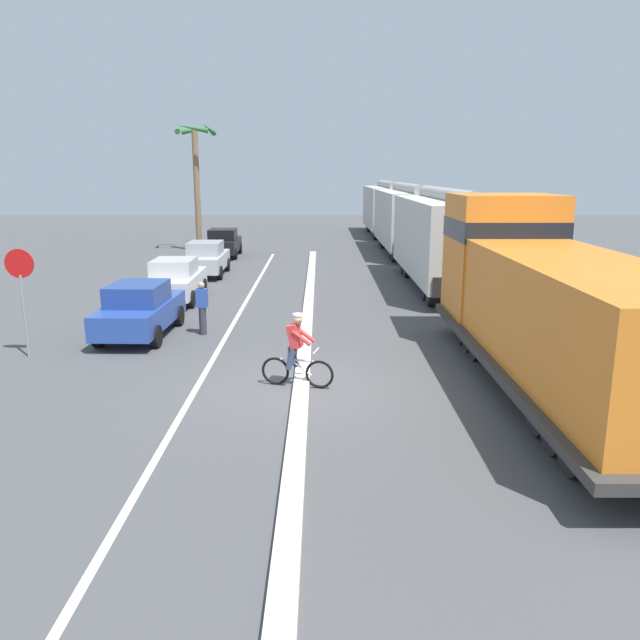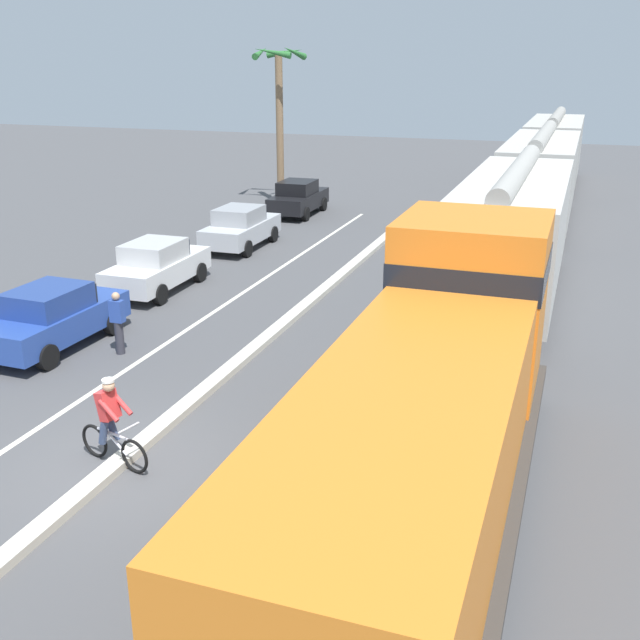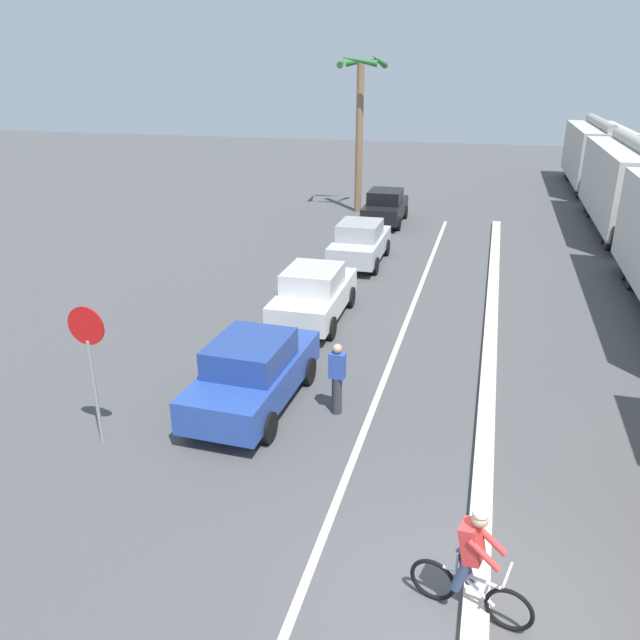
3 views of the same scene
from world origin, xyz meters
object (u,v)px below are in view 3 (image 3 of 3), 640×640
object	(u,v)px
hopper_car_middle	(629,185)
parked_car_white	(314,294)
hopper_car_trailing	(596,154)
stop_sign	(89,350)
palm_tree_near	(360,106)
parked_car_blue	(253,372)
parked_car_black	(385,207)
pedestrian_by_cars	(337,378)
parked_car_silver	(360,242)
cyclist	(472,566)

from	to	relation	value
hopper_car_middle	parked_car_white	xyz separation A→B (m)	(-10.67, -14.47, -1.26)
hopper_car_middle	hopper_car_trailing	bearing A→B (deg)	90.00
stop_sign	palm_tree_near	bearing A→B (deg)	89.28
parked_car_blue	palm_tree_near	bearing A→B (deg)	95.88
parked_car_black	stop_sign	xyz separation A→B (m)	(-2.13, -20.38, 1.21)
pedestrian_by_cars	palm_tree_near	bearing A→B (deg)	100.96
parked_car_white	stop_sign	xyz separation A→B (m)	(-2.26, -7.43, 1.21)
parked_car_black	parked_car_blue	bearing A→B (deg)	-89.16
parked_car_black	pedestrian_by_cars	xyz separation A→B (m)	(2.09, -18.03, 0.03)
hopper_car_middle	palm_tree_near	distance (m)	13.07
pedestrian_by_cars	hopper_car_trailing	bearing A→B (deg)	74.37
hopper_car_trailing	pedestrian_by_cars	xyz separation A→B (m)	(-8.72, -31.16, -1.23)
hopper_car_trailing	stop_sign	size ratio (longest dim) A/B	3.68
hopper_car_middle	parked_car_blue	distance (m)	22.40
hopper_car_middle	parked_car_black	distance (m)	10.99
palm_tree_near	parked_car_black	bearing A→B (deg)	-51.23
parked_car_silver	stop_sign	world-z (taller)	stop_sign
hopper_car_trailing	parked_car_silver	xyz separation A→B (m)	(-10.59, -19.98, -1.26)
parked_car_black	pedestrian_by_cars	bearing A→B (deg)	-83.38
hopper_car_trailing	stop_sign	xyz separation A→B (m)	(-12.94, -33.50, -0.05)
cyclist	parked_car_white	bearing A→B (deg)	116.82
parked_car_white	cyclist	distance (m)	11.00
hopper_car_trailing	pedestrian_by_cars	distance (m)	32.38
parked_car_silver	pedestrian_by_cars	xyz separation A→B (m)	(1.87, -11.17, 0.03)
parked_car_white	parked_car_black	size ratio (longest dim) A/B	1.00
parked_car_blue	parked_car_white	size ratio (longest dim) A/B	1.00
hopper_car_middle	palm_tree_near	size ratio (longest dim) A/B	1.38
parked_car_black	stop_sign	distance (m)	20.53
parked_car_blue	palm_tree_near	world-z (taller)	palm_tree_near
cyclist	hopper_car_middle	bearing A→B (deg)	76.77
parked_car_blue	cyclist	distance (m)	6.65
pedestrian_by_cars	parked_car_silver	bearing A→B (deg)	99.51
pedestrian_by_cars	parked_car_black	bearing A→B (deg)	96.62
palm_tree_near	pedestrian_by_cars	xyz separation A→B (m)	(3.94, -20.33, -4.40)
parked_car_silver	parked_car_black	xyz separation A→B (m)	(-0.22, 6.86, 0.00)
parked_car_white	parked_car_silver	world-z (taller)	same
hopper_car_middle	palm_tree_near	world-z (taller)	palm_tree_near
parked_car_white	hopper_car_trailing	bearing A→B (deg)	67.73
parked_car_black	pedestrian_by_cars	world-z (taller)	same
parked_car_white	pedestrian_by_cars	size ratio (longest dim) A/B	2.61
hopper_car_trailing	parked_car_silver	bearing A→B (deg)	-117.92
hopper_car_trailing	stop_sign	distance (m)	35.92
hopper_car_middle	parked_car_silver	size ratio (longest dim) A/B	2.51
hopper_car_trailing	parked_car_silver	distance (m)	22.65
parked_car_blue	parked_car_white	distance (m)	5.25
pedestrian_by_cars	parked_car_white	bearing A→B (deg)	111.05
parked_car_blue	cyclist	size ratio (longest dim) A/B	2.47
palm_tree_near	parked_car_white	bearing A→B (deg)	-82.60
parked_car_white	hopper_car_middle	bearing A→B (deg)	53.59
stop_sign	cyclist	bearing A→B (deg)	-18.24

